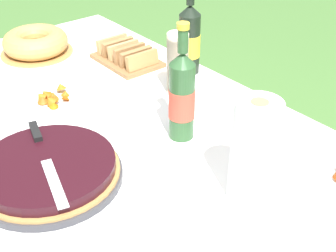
# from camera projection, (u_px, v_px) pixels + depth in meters

# --- Properties ---
(garden_table) EXTENTS (1.88, 1.12, 0.71)m
(garden_table) POSITION_uv_depth(u_px,v_px,m) (107.00, 157.00, 1.39)
(garden_table) COLOR brown
(garden_table) RESTS_ON ground_plane
(tablecloth) EXTENTS (1.89, 1.13, 0.10)m
(tablecloth) POSITION_uv_depth(u_px,v_px,m) (106.00, 145.00, 1.36)
(tablecloth) COLOR white
(tablecloth) RESTS_ON garden_table
(berry_tart) EXTENTS (0.38, 0.38, 0.06)m
(berry_tart) POSITION_uv_depth(u_px,v_px,m) (48.00, 171.00, 1.19)
(berry_tart) COLOR #38383D
(berry_tart) RESTS_ON tablecloth
(serving_knife) EXTENTS (0.37, 0.12, 0.01)m
(serving_knife) POSITION_uv_depth(u_px,v_px,m) (44.00, 154.00, 1.19)
(serving_knife) COLOR silver
(serving_knife) RESTS_ON berry_tart
(bundt_cake) EXTENTS (0.29, 0.29, 0.09)m
(bundt_cake) POSITION_uv_depth(u_px,v_px,m) (36.00, 43.00, 1.86)
(bundt_cake) COLOR #B78447
(bundt_cake) RESTS_ON tablecloth
(cup_stack) EXTENTS (0.07, 0.07, 0.21)m
(cup_stack) POSITION_uv_depth(u_px,v_px,m) (177.00, 64.00, 1.55)
(cup_stack) COLOR beige
(cup_stack) RESTS_ON tablecloth
(cider_bottle_green) EXTENTS (0.08, 0.08, 0.35)m
(cider_bottle_green) POSITION_uv_depth(u_px,v_px,m) (182.00, 96.00, 1.31)
(cider_bottle_green) COLOR #2D562D
(cider_bottle_green) RESTS_ON tablecloth
(juice_bottle_red) EXTENTS (0.08, 0.08, 0.33)m
(juice_bottle_red) POSITION_uv_depth(u_px,v_px,m) (189.00, 39.00, 1.67)
(juice_bottle_red) COLOR black
(juice_bottle_red) RESTS_ON tablecloth
(snack_plate_far) EXTENTS (0.23, 0.23, 0.05)m
(snack_plate_far) POSITION_uv_depth(u_px,v_px,m) (49.00, 99.00, 1.54)
(snack_plate_far) COLOR white
(snack_plate_far) RESTS_ON tablecloth
(paper_towel_roll) EXTENTS (0.11, 0.11, 0.27)m
(paper_towel_roll) POSITION_uv_depth(u_px,v_px,m) (254.00, 152.00, 1.08)
(paper_towel_roll) COLOR white
(paper_towel_roll) RESTS_ON tablecloth
(bread_board) EXTENTS (0.26, 0.18, 0.07)m
(bread_board) POSITION_uv_depth(u_px,v_px,m) (127.00, 56.00, 1.80)
(bread_board) COLOR olive
(bread_board) RESTS_ON tablecloth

